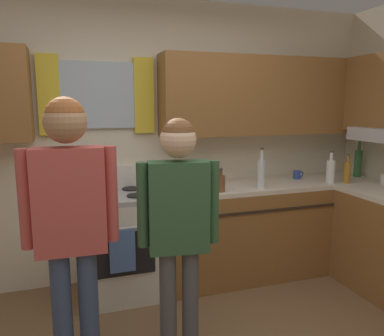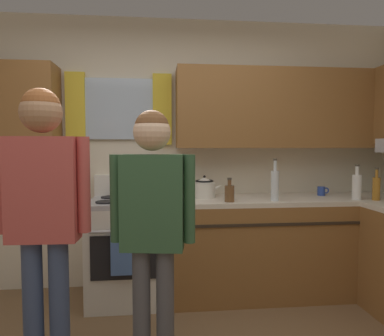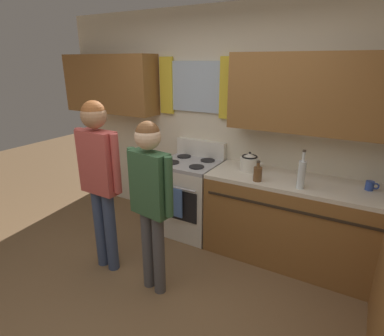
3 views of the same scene
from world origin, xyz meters
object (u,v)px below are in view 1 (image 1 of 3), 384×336
Objects in this scene: bottle_milk_white at (331,171)px; mug_cobalt_blue at (297,175)px; bottle_wine_green at (358,162)px; bottle_oil_amber at (347,172)px; stovetop_kettle at (192,177)px; adult_left at (70,212)px; adult_in_plaid at (179,216)px; bottle_tall_clear at (261,173)px; stove_oven at (117,242)px; bottle_squat_brown at (220,183)px.

bottle_milk_white reaches higher than mug_cobalt_blue.
bottle_wine_green is 0.40m from bottle_oil_amber.
stovetop_kettle is 0.16× the size of adult_left.
adult_in_plaid is (-1.94, -0.84, -0.02)m from bottle_oil_amber.
adult_in_plaid is (-2.27, -1.07, -0.06)m from bottle_wine_green.
mug_cobalt_blue is at bearing 25.55° from bottle_tall_clear.
stove_oven is at bearing -177.54° from mug_cobalt_blue.
adult_in_plaid is (-0.64, -0.88, 0.02)m from bottle_squat_brown.
adult_in_plaid is at bearing -3.16° from adult_left.
bottle_milk_white is (2.03, -0.20, 0.55)m from stove_oven.
bottle_squat_brown is (0.88, -0.21, 0.51)m from stove_oven.
bottle_squat_brown is 0.31m from stovetop_kettle.
bottle_wine_green is at bearing 19.86° from bottle_milk_white.
mug_cobalt_blue is (-0.66, 0.10, -0.11)m from bottle_wine_green.
bottle_milk_white is (-0.48, -0.17, -0.03)m from bottle_wine_green.
adult_in_plaid is at bearing -77.40° from stove_oven.
adult_left is at bearing -145.86° from bottle_squat_brown.
bottle_tall_clear is 1.87m from adult_left.
adult_left is (-2.88, -1.03, 0.02)m from bottle_wine_green.
stove_oven is 5.37× the size of bottle_squat_brown.
bottle_milk_white is 1.09× the size of bottle_oil_amber.
bottle_milk_white is at bearing -10.56° from stovetop_kettle.
stove_oven is 1.91m from mug_cobalt_blue.
bottle_oil_amber is at bearing -145.58° from bottle_wine_green.
bottle_milk_white is 1.35m from stovetop_kettle.
mug_cobalt_blue is at bearing 16.48° from bottle_squat_brown.
bottle_tall_clear is 3.20× the size of mug_cobalt_blue.
adult_left is 1.08× the size of adult_in_plaid.
bottle_wine_green is (2.51, -0.02, 0.58)m from stove_oven.
stovetop_kettle is at bearing 45.89° from adult_left.
bottle_oil_amber is at bearing -44.14° from mug_cobalt_blue.
bottle_squat_brown is 0.65× the size of bottle_milk_white.
bottle_wine_green is 3.06m from adult_left.
bottle_tall_clear is 0.41m from bottle_squat_brown.
adult_left is (-2.40, -0.86, 0.05)m from bottle_milk_white.
stove_oven is 2.58m from bottle_wine_green.
bottle_wine_green is at bearing 7.71° from bottle_tall_clear.
adult_in_plaid is (-1.79, -0.89, -0.03)m from bottle_milk_white.
bottle_wine_green is 1.64m from bottle_squat_brown.
bottle_wine_green is at bearing 25.18° from adult_in_plaid.
bottle_wine_green is 1.07× the size of bottle_tall_clear.
bottle_milk_white is at bearing -5.51° from stove_oven.
bottle_squat_brown is (-1.63, -0.18, -0.07)m from bottle_wine_green.
bottle_squat_brown is at bearing -13.20° from stove_oven.
bottle_wine_green is at bearing -0.55° from stove_oven.
stove_oven is at bearing 173.55° from bottle_oil_amber.
bottle_wine_green reaches higher than bottle_milk_white.
bottle_squat_brown is at bearing -163.52° from mug_cobalt_blue.
bottle_tall_clear is 0.90m from bottle_oil_amber.
mug_cobalt_blue is at bearing 2.46° from stove_oven.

